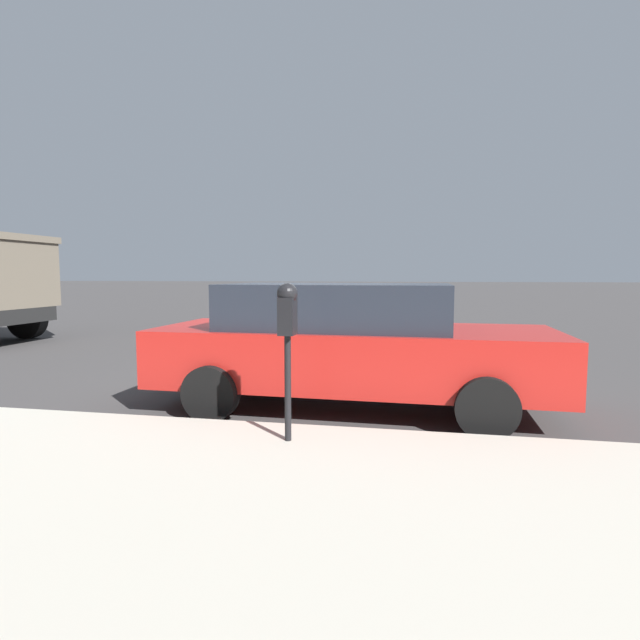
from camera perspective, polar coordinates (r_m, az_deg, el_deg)
The scene contains 3 objects.
ground_plane at distance 7.36m, azimuth -0.49°, elevation -7.79°, with size 220.00×220.00×0.00m, color #3D3A3A.
parking_meter at distance 4.49m, azimuth -3.74°, elevation -0.14°, with size 0.21×0.19×1.44m.
car_red at distance 6.18m, azimuth 3.30°, elevation -2.66°, with size 2.08×4.85×1.54m.
Camera 1 is at (-7.04, -1.38, 1.66)m, focal length 28.00 mm.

